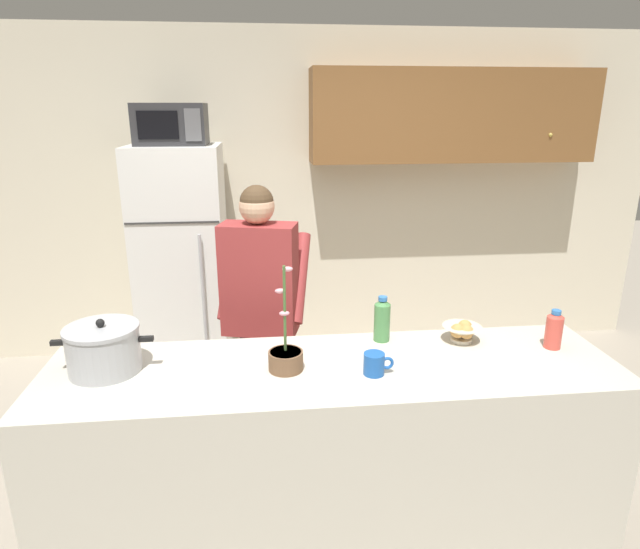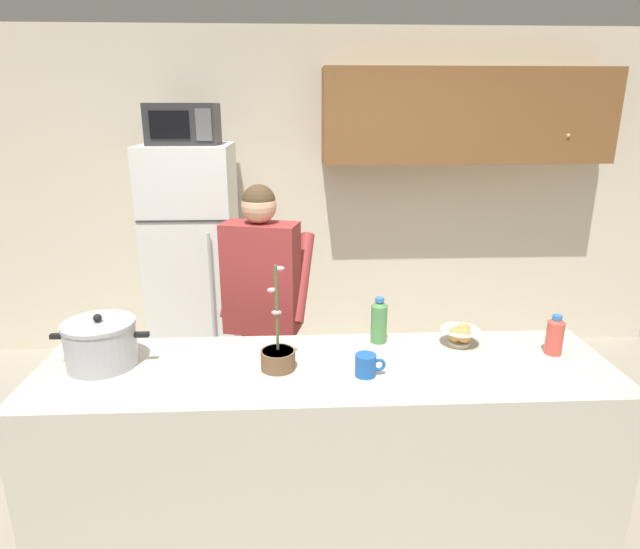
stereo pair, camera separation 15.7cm
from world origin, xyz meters
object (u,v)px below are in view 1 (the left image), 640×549
at_px(bottle_mid_counter, 554,329).
at_px(potted_orchid, 286,356).
at_px(microwave, 171,124).
at_px(bottle_near_edge, 382,319).
at_px(person_near_pot, 260,294).
at_px(bread_bowl, 462,332).
at_px(refrigerator, 183,264).
at_px(coffee_mug, 375,364).
at_px(cooking_pot, 104,349).

relative_size(bottle_mid_counter, potted_orchid, 0.40).
bearing_deg(microwave, bottle_near_edge, -53.66).
bearing_deg(person_near_pot, bread_bowl, -29.86).
distance_m(refrigerator, microwave, 1.02).
bearing_deg(coffee_mug, person_near_pot, 119.94).
bearing_deg(bottle_near_edge, cooking_pot, -171.73).
distance_m(microwave, bottle_mid_counter, 2.76).
bearing_deg(refrigerator, bottle_mid_counter, -42.35).
height_order(person_near_pot, potted_orchid, person_near_pot).
relative_size(microwave, cooking_pot, 1.14).
height_order(bread_bowl, bottle_near_edge, bottle_near_edge).
bearing_deg(potted_orchid, bottle_near_edge, 28.26).
height_order(bread_bowl, bottle_mid_counter, bottle_mid_counter).
height_order(coffee_mug, bottle_mid_counter, bottle_mid_counter).
relative_size(cooking_pot, bread_bowl, 2.23).
relative_size(microwave, bottle_mid_counter, 2.54).
relative_size(coffee_mug, potted_orchid, 0.28).
bearing_deg(bottle_near_edge, refrigerator, 125.96).
bearing_deg(cooking_pot, person_near_pot, 45.38).
bearing_deg(refrigerator, person_near_pot, -62.40).
xyz_separation_m(person_near_pot, coffee_mug, (0.48, -0.83, -0.04)).
bearing_deg(person_near_pot, bottle_mid_counter, -25.90).
height_order(person_near_pot, bottle_near_edge, person_near_pot).
bearing_deg(cooking_pot, bottle_mid_counter, 0.33).
relative_size(cooking_pot, bottle_mid_counter, 2.23).
bearing_deg(potted_orchid, bread_bowl, 12.90).
height_order(cooking_pot, coffee_mug, cooking_pot).
bearing_deg(bottle_mid_counter, potted_orchid, -176.06).
height_order(refrigerator, potted_orchid, refrigerator).
distance_m(person_near_pot, bottle_near_edge, 0.76).
bearing_deg(microwave, refrigerator, 90.07).
relative_size(coffee_mug, bottle_mid_counter, 0.69).
bearing_deg(potted_orchid, microwave, 110.47).
relative_size(bottle_near_edge, potted_orchid, 0.48).
bearing_deg(cooking_pot, bottle_near_edge, 8.27).
xyz_separation_m(microwave, bread_bowl, (1.54, -1.64, -0.92)).
distance_m(cooking_pot, potted_orchid, 0.78).
distance_m(cooking_pot, coffee_mug, 1.16).
bearing_deg(bottle_mid_counter, cooking_pot, -179.67).
bearing_deg(bottle_near_edge, microwave, 126.34).
xyz_separation_m(person_near_pot, bread_bowl, (0.96, -0.55, -0.03)).
xyz_separation_m(refrigerator, bottle_near_edge, (1.16, -1.60, 0.15)).
xyz_separation_m(microwave, potted_orchid, (0.69, -1.84, -0.91)).
distance_m(refrigerator, bottle_mid_counter, 2.64).
relative_size(bread_bowl, potted_orchid, 0.40).
distance_m(bread_bowl, bottle_mid_counter, 0.42).
bearing_deg(bread_bowl, cooking_pot, -175.74).
height_order(coffee_mug, potted_orchid, potted_orchid).
xyz_separation_m(person_near_pot, cooking_pot, (-0.67, -0.67, 0.02)).
height_order(microwave, bottle_mid_counter, microwave).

